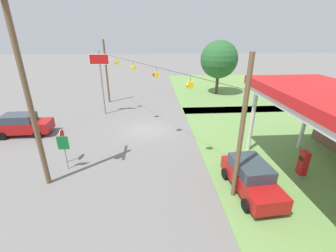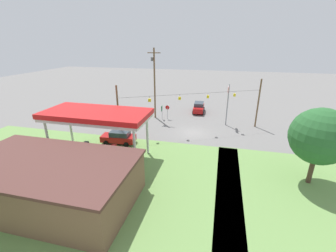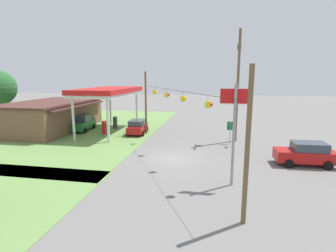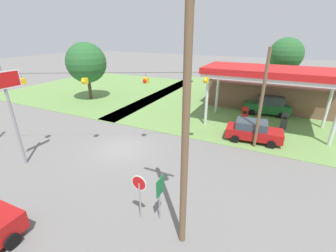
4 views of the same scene
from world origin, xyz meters
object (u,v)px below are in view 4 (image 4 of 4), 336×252
at_px(gas_station_canopy, 272,74).
at_px(car_at_pumps_front, 253,131).
at_px(route_sign, 160,191).
at_px(tree_west_verge, 86,63).
at_px(car_at_pumps_rear, 268,105).
at_px(stop_sign_overhead, 9,99).
at_px(gas_station_store, 270,89).
at_px(tree_behind_station, 286,55).
at_px(utility_pole_main, 188,95).
at_px(fuel_pump_far, 284,121).
at_px(stop_sign_roadside, 139,188).
at_px(fuel_pump_near, 245,116).

xyz_separation_m(gas_station_canopy, car_at_pumps_front, (-0.55, -3.86, -4.19)).
bearing_deg(route_sign, tree_west_verge, 141.25).
xyz_separation_m(car_at_pumps_rear, stop_sign_overhead, (-14.56, -18.45, 3.63)).
xyz_separation_m(gas_station_canopy, gas_station_store, (-0.04, 8.23, -3.20)).
relative_size(car_at_pumps_rear, tree_behind_station, 0.62).
xyz_separation_m(stop_sign_overhead, tree_behind_station, (15.56, 31.74, 0.75)).
height_order(car_at_pumps_rear, tree_west_verge, tree_west_verge).
relative_size(car_at_pumps_rear, tree_west_verge, 0.66).
xyz_separation_m(car_at_pumps_front, utility_pole_main, (-1.51, -11.78, 5.71)).
bearing_deg(gas_station_canopy, tree_behind_station, 86.32).
xyz_separation_m(fuel_pump_far, stop_sign_overhead, (-16.25, -14.59, 3.89)).
bearing_deg(stop_sign_roadside, car_at_pumps_front, -108.61).
relative_size(gas_station_store, utility_pole_main, 1.20).
bearing_deg(gas_station_store, fuel_pump_far, -77.37).
distance_m(fuel_pump_far, tree_west_verge, 24.51).
bearing_deg(gas_station_store, stop_sign_roadside, -100.53).
bearing_deg(stop_sign_overhead, stop_sign_roadside, -4.41).
bearing_deg(car_at_pumps_rear, tree_behind_station, -99.18).
distance_m(fuel_pump_near, tree_west_verge, 20.97).
distance_m(gas_station_canopy, route_sign, 15.78).
height_order(car_at_pumps_rear, stop_sign_roadside, stop_sign_roadside).
xyz_separation_m(fuel_pump_far, car_at_pumps_rear, (-1.69, 3.86, 0.26)).
distance_m(gas_station_canopy, tree_behind_station, 17.19).
bearing_deg(fuel_pump_near, route_sign, -96.59).
height_order(car_at_pumps_front, stop_sign_overhead, stop_sign_overhead).
xyz_separation_m(car_at_pumps_rear, stop_sign_roadside, (-4.53, -19.23, 0.75)).
xyz_separation_m(fuel_pump_far, stop_sign_roadside, (-6.23, -15.36, 1.01)).
xyz_separation_m(stop_sign_roadside, route_sign, (0.89, 0.37, -0.10)).
bearing_deg(stop_sign_overhead, car_at_pumps_front, 37.67).
bearing_deg(route_sign, fuel_pump_far, 70.42).
distance_m(route_sign, tree_west_verge, 24.36).
xyz_separation_m(stop_sign_overhead, route_sign, (10.92, -0.40, -2.98)).
relative_size(car_at_pumps_front, tree_behind_station, 0.58).
xyz_separation_m(gas_station_store, stop_sign_roadside, (-4.38, -23.59, -0.10)).
relative_size(gas_station_store, tree_west_verge, 1.92).
bearing_deg(gas_station_canopy, fuel_pump_far, -0.05).
bearing_deg(stop_sign_roadside, car_at_pumps_rear, -103.27).
bearing_deg(car_at_pumps_front, gas_station_canopy, 77.29).
bearing_deg(utility_pole_main, fuel_pump_far, 76.11).
xyz_separation_m(car_at_pumps_front, tree_west_verge, (-21.81, 3.98, 3.96)).
xyz_separation_m(gas_station_store, fuel_pump_far, (1.84, -8.23, -1.11)).
bearing_deg(utility_pole_main, car_at_pumps_front, 82.68).
bearing_deg(route_sign, stop_sign_overhead, 177.88).
relative_size(fuel_pump_near, route_sign, 0.71).
bearing_deg(route_sign, stop_sign_roadside, -157.51).
bearing_deg(gas_station_store, tree_west_verge, -160.05).
distance_m(gas_station_canopy, stop_sign_roadside, 16.33).
relative_size(fuel_pump_far, car_at_pumps_rear, 0.34).
height_order(gas_station_store, stop_sign_overhead, stop_sign_overhead).
bearing_deg(car_at_pumps_rear, tree_west_verge, 4.55).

